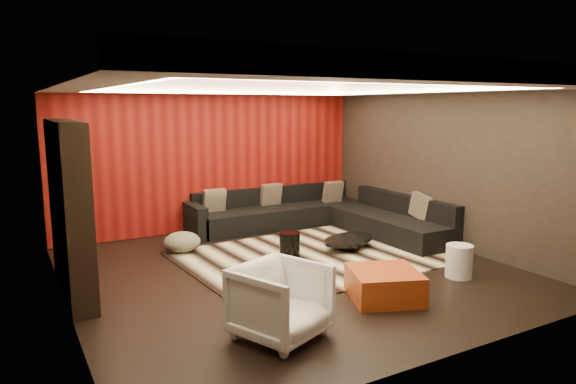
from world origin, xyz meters
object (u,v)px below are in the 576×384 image
coffee_table (348,243)px  white_side_table (459,261)px  sectional_sofa (321,217)px  orange_ottoman (384,285)px  armchair (281,302)px  drum_stool (290,244)px

coffee_table → white_side_table: (0.52, -1.89, 0.12)m
coffee_table → sectional_sofa: sectional_sofa is taller
orange_ottoman → coffee_table: bearing=65.4°
white_side_table → orange_ottoman: size_ratio=0.56×
orange_ottoman → armchair: 1.68m
coffee_table → armchair: 3.47m
white_side_table → sectional_sofa: bearing=93.2°
coffee_table → white_side_table: 1.96m
coffee_table → drum_stool: 1.08m
orange_ottoman → armchair: (-1.64, -0.31, 0.20)m
coffee_table → armchair: (-2.56, -2.33, 0.28)m
armchair → sectional_sofa: (2.90, 3.71, -0.12)m
coffee_table → sectional_sofa: bearing=76.2°
coffee_table → white_side_table: white_side_table is taller
orange_ottoman → armchair: bearing=-169.1°
drum_stool → sectional_sofa: sectional_sofa is taller
coffee_table → sectional_sofa: 1.43m
orange_ottoman → sectional_sofa: 3.62m
coffee_table → white_side_table: bearing=-74.6°
coffee_table → armchair: armchair is taller
drum_stool → armchair: bearing=-121.5°
coffee_table → orange_ottoman: bearing=-114.6°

